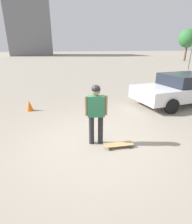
# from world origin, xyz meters

# --- Properties ---
(ground_plane) EXTENTS (220.00, 220.00, 0.00)m
(ground_plane) POSITION_xyz_m (0.00, 0.00, 0.00)
(ground_plane) COLOR gray
(person) EXTENTS (0.60, 0.29, 1.68)m
(person) POSITION_xyz_m (0.00, 0.00, 1.00)
(person) COLOR #262628
(person) RESTS_ON ground_plane
(skateboard) EXTENTS (0.83, 0.34, 0.09)m
(skateboard) POSITION_xyz_m (0.54, -0.37, 0.07)
(skateboard) COLOR tan
(skateboard) RESTS_ON ground_plane
(car_parked_near) EXTENTS (4.82, 2.38, 1.41)m
(car_parked_near) POSITION_xyz_m (5.01, 2.50, 0.73)
(car_parked_near) COLOR silver
(car_parked_near) RESTS_ON ground_plane
(building_block_distant) EXTENTS (12.37, 15.15, 22.07)m
(building_block_distant) POSITION_xyz_m (-4.60, 61.46, 11.03)
(building_block_distant) COLOR slate
(building_block_distant) RESTS_ON ground_plane
(tree_distant) EXTENTS (3.38, 3.38, 5.82)m
(tree_distant) POSITION_xyz_m (25.42, 25.54, 4.10)
(tree_distant) COLOR brown
(tree_distant) RESTS_ON ground_plane
(traffic_cone) EXTENTS (0.29, 0.29, 0.46)m
(traffic_cone) POSITION_xyz_m (-2.00, 3.39, 0.23)
(traffic_cone) COLOR orange
(traffic_cone) RESTS_ON ground_plane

